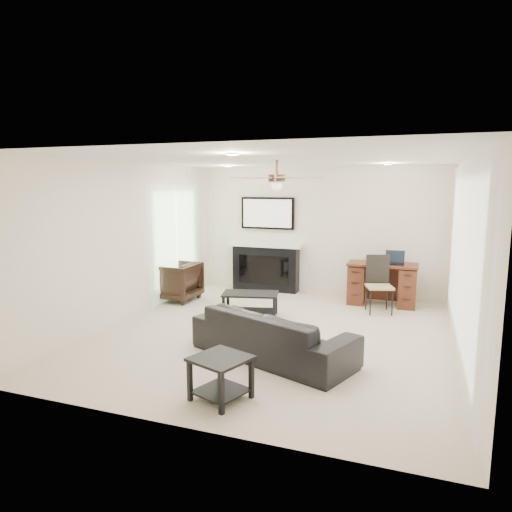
# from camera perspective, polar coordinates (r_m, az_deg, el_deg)

# --- Properties ---
(room_shell) EXTENTS (5.50, 5.54, 2.52)m
(room_shell) POSITION_cam_1_polar(r_m,az_deg,el_deg) (6.45, 4.10, 4.67)
(room_shell) COLOR beige
(room_shell) RESTS_ON ground
(sofa) EXTENTS (2.26, 1.52, 0.61)m
(sofa) POSITION_cam_1_polar(r_m,az_deg,el_deg) (5.80, 2.10, -9.75)
(sofa) COLOR black
(sofa) RESTS_ON ground
(armchair) EXTENTS (0.82, 0.80, 0.72)m
(armchair) POSITION_cam_1_polar(r_m,az_deg,el_deg) (8.71, -9.96, -3.12)
(armchair) COLOR black
(armchair) RESTS_ON ground
(coffee_table) EXTENTS (0.99, 0.70, 0.40)m
(coffee_table) POSITION_cam_1_polar(r_m,az_deg,el_deg) (7.56, -0.71, -6.10)
(coffee_table) COLOR black
(coffee_table) RESTS_ON ground
(end_table_near) EXTENTS (0.66, 0.66, 0.45)m
(end_table_near) POSITION_cam_1_polar(r_m,az_deg,el_deg) (4.79, -4.43, -14.99)
(end_table_near) COLOR black
(end_table_near) RESTS_ON ground
(end_table_left) EXTENTS (0.62, 0.62, 0.45)m
(end_table_left) POSITION_cam_1_polar(r_m,az_deg,el_deg) (8.19, -16.96, -5.13)
(end_table_left) COLOR black
(end_table_left) RESTS_ON ground
(fireplace_unit) EXTENTS (1.52, 0.34, 1.91)m
(fireplace_unit) POSITION_cam_1_polar(r_m,az_deg,el_deg) (9.26, 1.21, 1.46)
(fireplace_unit) COLOR black
(fireplace_unit) RESTS_ON ground
(desk) EXTENTS (1.22, 0.56, 0.76)m
(desk) POSITION_cam_1_polar(r_m,az_deg,el_deg) (8.55, 15.46, -3.41)
(desk) COLOR #3E150F
(desk) RESTS_ON ground
(desk_chair) EXTENTS (0.54, 0.55, 0.97)m
(desk_chair) POSITION_cam_1_polar(r_m,az_deg,el_deg) (7.99, 15.18, -3.49)
(desk_chair) COLOR black
(desk_chair) RESTS_ON ground
(laptop) EXTENTS (0.33, 0.24, 0.23)m
(laptop) POSITION_cam_1_polar(r_m,az_deg,el_deg) (8.43, 16.94, -0.23)
(laptop) COLOR black
(laptop) RESTS_ON desk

